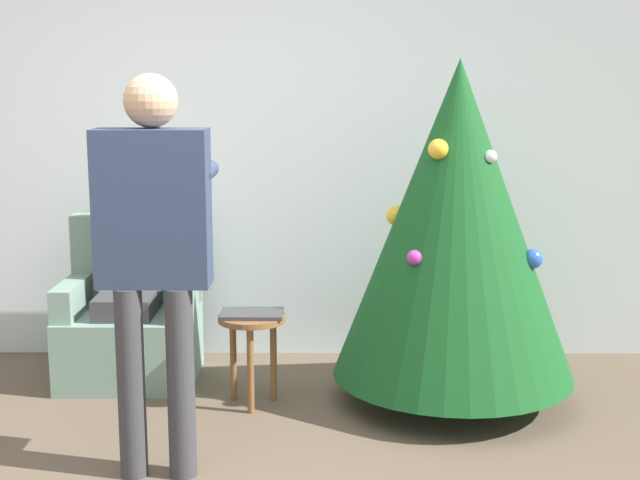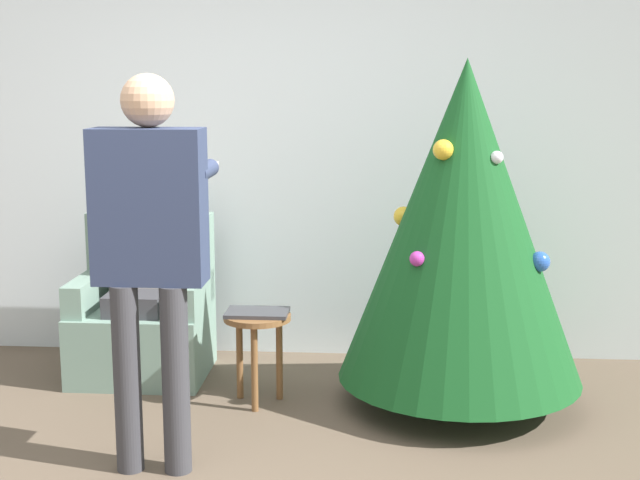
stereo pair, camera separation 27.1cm
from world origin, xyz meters
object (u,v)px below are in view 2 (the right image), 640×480
object	(u,v)px
person_seated	(141,263)
person_standing	(150,234)
armchair	(144,320)
side_stool	(257,331)
christmas_tree	(463,222)

from	to	relation	value
person_seated	person_standing	xyz separation A→B (m)	(0.38, -1.21, 0.39)
armchair	person_standing	distance (m)	1.49
person_seated	armchair	bearing A→B (deg)	90.00
armchair	side_stool	world-z (taller)	armchair
christmas_tree	person_seated	bearing A→B (deg)	168.93
side_stool	person_seated	bearing A→B (deg)	150.61
side_stool	christmas_tree	bearing A→B (deg)	3.23
armchair	person_seated	xyz separation A→B (m)	(0.00, -0.03, 0.34)
christmas_tree	armchair	bearing A→B (deg)	168.15
side_stool	person_standing	bearing A→B (deg)	-113.26
person_standing	armchair	bearing A→B (deg)	107.31
person_standing	person_seated	bearing A→B (deg)	107.66
person_standing	side_stool	world-z (taller)	person_standing
armchair	person_standing	size ratio (longest dim) A/B	0.53
christmas_tree	person_standing	world-z (taller)	christmas_tree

